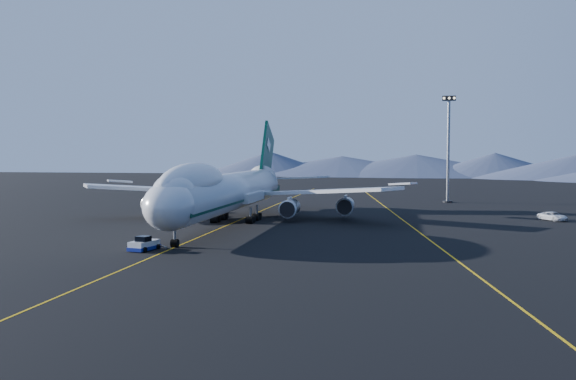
% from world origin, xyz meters
% --- Properties ---
extents(ground, '(500.00, 500.00, 0.00)m').
position_xyz_m(ground, '(0.00, 0.00, 0.00)').
color(ground, black).
rests_on(ground, ground).
extents(taxiway_line_main, '(0.25, 220.00, 0.01)m').
position_xyz_m(taxiway_line_main, '(0.00, 0.00, 0.01)').
color(taxiway_line_main, '#E5AC0D').
rests_on(taxiway_line_main, ground).
extents(taxiway_line_side, '(28.08, 198.09, 0.01)m').
position_xyz_m(taxiway_line_side, '(30.00, 10.00, 0.01)').
color(taxiway_line_side, '#E5AC0D').
rests_on(taxiway_line_side, ground).
extents(boeing_747, '(59.62, 72.43, 19.37)m').
position_xyz_m(boeing_747, '(0.00, 0.03, 5.81)').
color(boeing_747, silver).
rests_on(boeing_747, ground).
extents(pushback_tug, '(3.24, 4.74, 1.90)m').
position_xyz_m(pushback_tug, '(-3.00, -29.50, 0.60)').
color(pushback_tug, silver).
rests_on(pushback_tug, ground).
extents(service_van, '(5.22, 6.22, 1.58)m').
position_xyz_m(service_van, '(56.52, 16.79, 0.79)').
color(service_van, white).
rests_on(service_van, ground).
extents(floodlight_mast, '(3.24, 2.43, 26.22)m').
position_xyz_m(floodlight_mast, '(40.51, 56.16, 13.28)').
color(floodlight_mast, black).
rests_on(floodlight_mast, ground).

